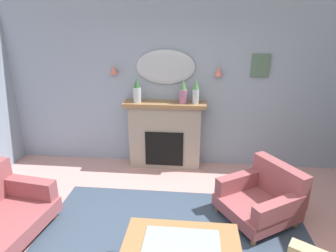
% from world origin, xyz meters
% --- Properties ---
extents(wall_back, '(7.01, 0.10, 2.76)m').
position_xyz_m(wall_back, '(0.00, 2.46, 1.38)').
color(wall_back, '#8C9EB2').
rests_on(wall_back, ground).
extents(fireplace, '(1.36, 0.36, 1.16)m').
position_xyz_m(fireplace, '(-0.29, 2.24, 0.57)').
color(fireplace, gray).
rests_on(fireplace, ground).
extents(mantel_vase_centre, '(0.13, 0.13, 0.39)m').
position_xyz_m(mantel_vase_centre, '(-0.74, 2.21, 1.33)').
color(mantel_vase_centre, silver).
rests_on(mantel_vase_centre, fireplace).
extents(mantel_vase_right, '(0.13, 0.13, 0.38)m').
position_xyz_m(mantel_vase_right, '(0.01, 2.21, 1.33)').
color(mantel_vase_right, '#9E6084').
rests_on(mantel_vase_right, fireplace).
extents(mantel_vase_left, '(0.11, 0.11, 0.39)m').
position_xyz_m(mantel_vase_left, '(0.21, 2.21, 1.35)').
color(mantel_vase_left, silver).
rests_on(mantel_vase_left, fireplace).
extents(wall_mirror, '(0.96, 0.06, 0.56)m').
position_xyz_m(wall_mirror, '(-0.29, 2.38, 1.71)').
color(wall_mirror, '#B2BCC6').
extents(wall_sconce_left, '(0.14, 0.14, 0.14)m').
position_xyz_m(wall_sconce_left, '(-1.14, 2.33, 1.66)').
color(wall_sconce_left, '#D17066').
extents(wall_sconce_right, '(0.14, 0.14, 0.14)m').
position_xyz_m(wall_sconce_right, '(0.56, 2.33, 1.66)').
color(wall_sconce_right, '#D17066').
extents(framed_picture, '(0.28, 0.03, 0.36)m').
position_xyz_m(framed_picture, '(1.21, 2.39, 1.75)').
color(framed_picture, '#4C6B56').
extents(coffee_table, '(1.10, 0.60, 0.45)m').
position_xyz_m(coffee_table, '(0.11, -0.09, 0.38)').
color(coffee_table, olive).
rests_on(coffee_table, ground).
extents(armchair_in_corner, '(1.12, 1.11, 0.71)m').
position_xyz_m(armchair_in_corner, '(1.10, 0.95, 0.31)').
color(armchair_in_corner, '#934C51').
rests_on(armchair_in_corner, ground).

